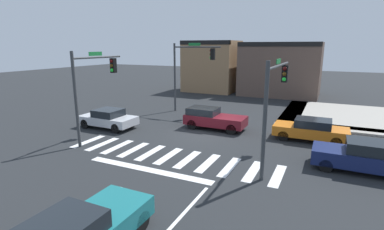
% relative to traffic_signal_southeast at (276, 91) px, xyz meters
% --- Properties ---
extents(ground_plane, '(120.00, 120.00, 0.00)m').
position_rel_traffic_signal_southeast_xyz_m(ground_plane, '(-5.20, 2.99, -3.71)').
color(ground_plane, '#232628').
extents(crosswalk_near, '(12.05, 2.60, 0.01)m').
position_rel_traffic_signal_southeast_xyz_m(crosswalk_near, '(-5.20, -1.51, -3.70)').
color(crosswalk_near, silver).
rests_on(crosswalk_near, ground_plane).
extents(bike_detector_marking, '(1.08, 1.08, 0.01)m').
position_rel_traffic_signal_southeast_xyz_m(bike_detector_marking, '(-3.86, -6.51, -3.70)').
color(bike_detector_marking, yellow).
rests_on(bike_detector_marking, ground_plane).
extents(curb_corner_northeast, '(10.00, 10.60, 0.15)m').
position_rel_traffic_signal_southeast_xyz_m(curb_corner_northeast, '(3.29, 12.41, -3.63)').
color(curb_corner_northeast, '#9E998E').
rests_on(curb_corner_northeast, ground_plane).
extents(storefront_row, '(16.43, 6.71, 6.50)m').
position_rel_traffic_signal_southeast_xyz_m(storefront_row, '(-6.63, 22.10, -0.51)').
color(storefront_row, '#93704C').
rests_on(storefront_row, ground_plane).
extents(traffic_signal_southeast, '(0.32, 5.67, 5.25)m').
position_rel_traffic_signal_southeast_xyz_m(traffic_signal_southeast, '(0.00, 0.00, 0.00)').
color(traffic_signal_southeast, '#383A3D').
rests_on(traffic_signal_southeast, ground_plane).
extents(traffic_signal_southwest, '(0.32, 4.16, 5.56)m').
position_rel_traffic_signal_southeast_xyz_m(traffic_signal_southwest, '(-10.71, -0.94, 0.11)').
color(traffic_signal_southwest, '#383A3D').
rests_on(traffic_signal_southwest, ground_plane).
extents(traffic_signal_northwest, '(4.41, 0.32, 6.08)m').
position_rel_traffic_signal_southeast_xyz_m(traffic_signal_northwest, '(-8.82, 8.73, 0.51)').
color(traffic_signal_northwest, '#383A3D').
rests_on(traffic_signal_northwest, ground_plane).
extents(car_silver, '(4.13, 1.95, 1.38)m').
position_rel_traffic_signal_southeast_xyz_m(car_silver, '(-11.99, 1.55, -3.01)').
color(car_silver, '#B7BABF').
rests_on(car_silver, ground_plane).
extents(car_navy, '(4.29, 1.78, 1.50)m').
position_rel_traffic_signal_southeast_xyz_m(car_navy, '(4.09, 0.71, -2.96)').
color(car_navy, '#141E4C').
rests_on(car_navy, ground_plane).
extents(car_maroon, '(4.31, 1.84, 1.48)m').
position_rel_traffic_signal_southeast_xyz_m(car_maroon, '(-5.04, 4.59, -2.94)').
color(car_maroon, maroon).
rests_on(car_maroon, ground_plane).
extents(car_orange, '(4.42, 1.80, 1.40)m').
position_rel_traffic_signal_southeast_xyz_m(car_orange, '(1.54, 4.67, -2.99)').
color(car_orange, orange).
rests_on(car_orange, ground_plane).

